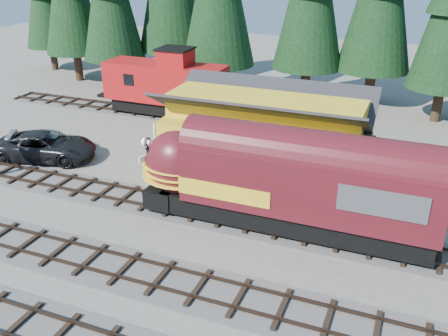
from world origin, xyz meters
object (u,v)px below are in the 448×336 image
at_px(depot, 264,126).
at_px(pickup_truck_b, 50,142).
at_px(caboose, 166,85).
at_px(pickup_truck_a, 45,146).
at_px(locomotive, 276,185).

xyz_separation_m(depot, pickup_truck_b, (-14.56, -2.59, -2.19)).
distance_m(caboose, pickup_truck_a, 11.74).
relative_size(pickup_truck_a, pickup_truck_b, 1.25).
xyz_separation_m(depot, locomotive, (2.68, -6.50, -0.53)).
bearing_deg(locomotive, depot, 112.39).
height_order(locomotive, pickup_truck_a, locomotive).
xyz_separation_m(depot, caboose, (-10.79, 7.50, -0.35)).
bearing_deg(depot, pickup_truck_b, -169.93).
bearing_deg(pickup_truck_a, depot, -90.37).
bearing_deg(locomotive, pickup_truck_a, 170.35).
xyz_separation_m(caboose, pickup_truck_b, (-3.77, -10.09, -1.85)).
bearing_deg(pickup_truck_a, caboose, -31.04).
relative_size(caboose, pickup_truck_b, 1.92).
distance_m(pickup_truck_a, pickup_truck_b, 1.23).
height_order(depot, locomotive, depot).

